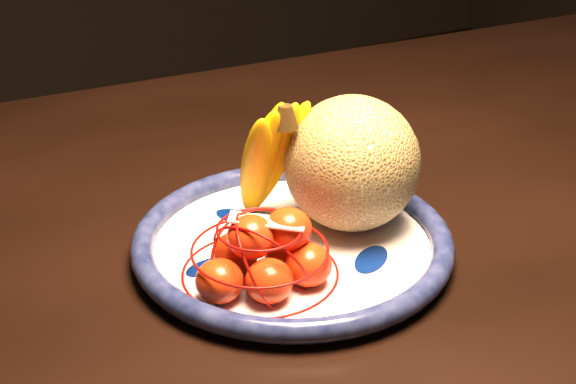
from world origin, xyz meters
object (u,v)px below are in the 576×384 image
cantaloupe (352,163)px  mandarin_bag (264,257)px  dining_table (426,212)px  banana_bunch (266,155)px  fruit_bowl (292,244)px

cantaloupe → mandarin_bag: 0.15m
dining_table → mandarin_bag: bearing=-149.3°
dining_table → banana_bunch: banana_bunch is taller
fruit_bowl → mandarin_bag: size_ratio=1.76×
dining_table → mandarin_bag: size_ratio=7.76×
dining_table → fruit_bowl: size_ratio=4.42×
cantaloupe → mandarin_bag: size_ratio=0.76×
fruit_bowl → cantaloupe: cantaloupe is taller
banana_bunch → mandarin_bag: (-0.06, -0.11, -0.05)m
cantaloupe → banana_bunch: banana_bunch is taller
mandarin_bag → banana_bunch: bearing=62.0°
dining_table → fruit_bowl: bearing=-152.8°
fruit_bowl → banana_bunch: bearing=90.9°
cantaloupe → mandarin_bag: (-0.13, -0.06, -0.04)m
banana_bunch → cantaloupe: bearing=-48.1°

